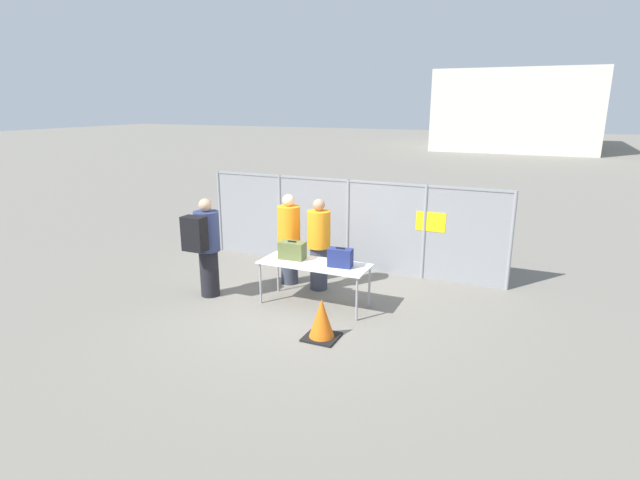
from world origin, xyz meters
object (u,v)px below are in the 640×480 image
suitcase_olive (292,250)px  security_worker_near (319,243)px  suitcase_navy (340,258)px  utility_trailer (405,234)px  inspection_table (314,266)px  traveler_hooded (205,244)px  security_worker_far (289,238)px  traffic_cone (322,320)px

suitcase_olive → security_worker_near: security_worker_near is taller
suitcase_navy → suitcase_olive: bearing=176.2°
suitcase_olive → utility_trailer: 4.11m
inspection_table → suitcase_olive: bearing=171.6°
suitcase_olive → traveler_hooded: traveler_hooded is taller
suitcase_olive → suitcase_navy: suitcase_navy is taller
security_worker_far → traffic_cone: size_ratio=2.81×
suitcase_navy → security_worker_near: (-0.75, 0.77, -0.03)m
suitcase_olive → utility_trailer: (1.07, 3.93, -0.53)m
inspection_table → suitcase_olive: size_ratio=4.11×
security_worker_far → traveler_hooded: bearing=43.2°
inspection_table → security_worker_near: size_ratio=1.10×
security_worker_near → suitcase_navy: bearing=116.7°
inspection_table → suitcase_olive: (-0.47, 0.07, 0.22)m
security_worker_near → utility_trailer: size_ratio=0.51×
traveler_hooded → utility_trailer: size_ratio=0.53×
suitcase_olive → traveler_hooded: size_ratio=0.26×
security_worker_near → security_worker_far: (-0.68, 0.06, 0.01)m
inspection_table → suitcase_navy: suitcase_navy is taller
inspection_table → traveler_hooded: bearing=-167.4°
traveler_hooded → security_worker_far: bearing=57.0°
inspection_table → traveler_hooded: traveler_hooded is taller
security_worker_far → utility_trailer: 3.56m
traveler_hooded → traffic_cone: bearing=-8.3°
utility_trailer → traffic_cone: size_ratio=5.45×
inspection_table → security_worker_near: 0.84m
security_worker_near → inspection_table: bearing=91.0°
traveler_hooded → security_worker_far: (1.06, 1.29, -0.08)m
suitcase_navy → security_worker_far: (-1.43, 0.83, -0.01)m
traveler_hooded → traffic_cone: 2.85m
inspection_table → suitcase_navy: bearing=0.8°
inspection_table → utility_trailer: inspection_table is taller
inspection_table → security_worker_near: (-0.26, 0.77, 0.19)m
suitcase_olive → traveler_hooded: bearing=-161.3°
security_worker_far → suitcase_navy: bearing=142.6°
suitcase_navy → traffic_cone: (0.17, -1.16, -0.65)m
suitcase_navy → inspection_table: bearing=-179.2°
suitcase_olive → traffic_cone: size_ratio=0.74×
suitcase_navy → security_worker_far: 1.66m
traveler_hooded → inspection_table: bearing=19.1°
utility_trailer → traffic_cone: utility_trailer is taller
security_worker_near → security_worker_far: size_ratio=0.99×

